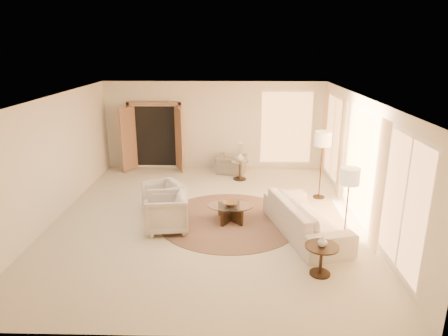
{
  "coord_description": "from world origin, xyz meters",
  "views": [
    {
      "loc": [
        0.63,
        -8.61,
        3.9
      ],
      "look_at": [
        0.4,
        0.4,
        1.1
      ],
      "focal_mm": 32.0,
      "sensor_mm": 36.0,
      "label": 1
    }
  ],
  "objects_px": {
    "sofa": "(305,217)",
    "accent_chair": "(231,161)",
    "side_table": "(240,168)",
    "floor_lamp_near": "(323,142)",
    "coffee_table": "(230,211)",
    "end_vase": "(322,242)",
    "armchair_right": "(167,210)",
    "armchair_left": "(163,196)",
    "end_table": "(321,255)",
    "floor_lamp_far": "(350,180)",
    "side_vase": "(240,157)",
    "bowl": "(230,203)"
  },
  "relations": [
    {
      "from": "sofa",
      "to": "accent_chair",
      "type": "relative_size",
      "value": 2.9
    },
    {
      "from": "side_table",
      "to": "floor_lamp_near",
      "type": "height_order",
      "value": "floor_lamp_near"
    },
    {
      "from": "coffee_table",
      "to": "end_vase",
      "type": "distance_m",
      "value": 2.76
    },
    {
      "from": "armchair_right",
      "to": "armchair_left",
      "type": "bearing_deg",
      "value": -172.3
    },
    {
      "from": "accent_chair",
      "to": "end_table",
      "type": "xyz_separation_m",
      "value": [
        1.63,
        -5.76,
        -0.0
      ]
    },
    {
      "from": "armchair_right",
      "to": "end_vase",
      "type": "xyz_separation_m",
      "value": [
        2.99,
        -1.71,
        0.19
      ]
    },
    {
      "from": "floor_lamp_far",
      "to": "side_vase",
      "type": "height_order",
      "value": "floor_lamp_far"
    },
    {
      "from": "sofa",
      "to": "coffee_table",
      "type": "xyz_separation_m",
      "value": [
        -1.6,
        0.61,
        -0.13
      ]
    },
    {
      "from": "accent_chair",
      "to": "end_vase",
      "type": "relative_size",
      "value": 5.0
    },
    {
      "from": "side_table",
      "to": "floor_lamp_far",
      "type": "bearing_deg",
      "value": -62.16
    },
    {
      "from": "armchair_right",
      "to": "accent_chair",
      "type": "distance_m",
      "value": 4.28
    },
    {
      "from": "accent_chair",
      "to": "side_vase",
      "type": "distance_m",
      "value": 0.74
    },
    {
      "from": "armchair_left",
      "to": "accent_chair",
      "type": "distance_m",
      "value": 3.5
    },
    {
      "from": "accent_chair",
      "to": "end_vase",
      "type": "distance_m",
      "value": 6.0
    },
    {
      "from": "accent_chair",
      "to": "sofa",
      "type": "bearing_deg",
      "value": 123.72
    },
    {
      "from": "side_vase",
      "to": "armchair_left",
      "type": "bearing_deg",
      "value": -126.99
    },
    {
      "from": "armchair_right",
      "to": "bowl",
      "type": "xyz_separation_m",
      "value": [
        1.38,
        0.49,
        -0.02
      ]
    },
    {
      "from": "armchair_left",
      "to": "coffee_table",
      "type": "bearing_deg",
      "value": 43.94
    },
    {
      "from": "end_vase",
      "to": "side_vase",
      "type": "distance_m",
      "value": 5.33
    },
    {
      "from": "armchair_right",
      "to": "side_table",
      "type": "relative_size",
      "value": 1.53
    },
    {
      "from": "armchair_left",
      "to": "coffee_table",
      "type": "distance_m",
      "value": 1.7
    },
    {
      "from": "bowl",
      "to": "floor_lamp_near",
      "type": "bearing_deg",
      "value": 32.99
    },
    {
      "from": "sofa",
      "to": "armchair_left",
      "type": "bearing_deg",
      "value": 56.59
    },
    {
      "from": "accent_chair",
      "to": "floor_lamp_near",
      "type": "distance_m",
      "value": 3.32
    },
    {
      "from": "sofa",
      "to": "bowl",
      "type": "relative_size",
      "value": 7.95
    },
    {
      "from": "sofa",
      "to": "end_vase",
      "type": "relative_size",
      "value": 14.47
    },
    {
      "from": "accent_chair",
      "to": "armchair_left",
      "type": "bearing_deg",
      "value": 75.02
    },
    {
      "from": "coffee_table",
      "to": "floor_lamp_far",
      "type": "bearing_deg",
      "value": -23.15
    },
    {
      "from": "armchair_left",
      "to": "armchair_right",
      "type": "xyz_separation_m",
      "value": [
        0.26,
        -0.95,
        0.04
      ]
    },
    {
      "from": "end_table",
      "to": "armchair_left",
      "type": "bearing_deg",
      "value": 140.68
    },
    {
      "from": "armchair_left",
      "to": "end_vase",
      "type": "xyz_separation_m",
      "value": [
        3.25,
        -2.66,
        0.23
      ]
    },
    {
      "from": "side_vase",
      "to": "coffee_table",
      "type": "bearing_deg",
      "value": -94.81
    },
    {
      "from": "armchair_left",
      "to": "accent_chair",
      "type": "bearing_deg",
      "value": 122.08
    },
    {
      "from": "armchair_right",
      "to": "side_table",
      "type": "height_order",
      "value": "armchair_right"
    },
    {
      "from": "accent_chair",
      "to": "floor_lamp_far",
      "type": "bearing_deg",
      "value": 129.82
    },
    {
      "from": "floor_lamp_near",
      "to": "accent_chair",
      "type": "bearing_deg",
      "value": 139.03
    },
    {
      "from": "floor_lamp_near",
      "to": "side_vase",
      "type": "bearing_deg",
      "value": 145.47
    },
    {
      "from": "armchair_right",
      "to": "accent_chair",
      "type": "xyz_separation_m",
      "value": [
        1.36,
        4.06,
        -0.07
      ]
    },
    {
      "from": "floor_lamp_near",
      "to": "bowl",
      "type": "relative_size",
      "value": 5.57
    },
    {
      "from": "bowl",
      "to": "end_vase",
      "type": "xyz_separation_m",
      "value": [
        1.61,
        -2.2,
        0.21
      ]
    },
    {
      "from": "coffee_table",
      "to": "end_table",
      "type": "bearing_deg",
      "value": -53.78
    },
    {
      "from": "armchair_right",
      "to": "end_table",
      "type": "relative_size",
      "value": 1.54
    },
    {
      "from": "sofa",
      "to": "side_table",
      "type": "relative_size",
      "value": 4.3
    },
    {
      "from": "armchair_right",
      "to": "floor_lamp_near",
      "type": "bearing_deg",
      "value": 110.99
    },
    {
      "from": "armchair_right",
      "to": "end_vase",
      "type": "relative_size",
      "value": 5.16
    },
    {
      "from": "coffee_table",
      "to": "side_table",
      "type": "bearing_deg",
      "value": 85.19
    },
    {
      "from": "armchair_right",
      "to": "side_vase",
      "type": "height_order",
      "value": "armchair_right"
    },
    {
      "from": "coffee_table",
      "to": "side_vase",
      "type": "relative_size",
      "value": 5.12
    },
    {
      "from": "sofa",
      "to": "coffee_table",
      "type": "distance_m",
      "value": 1.72
    },
    {
      "from": "side_vase",
      "to": "end_vase",
      "type": "bearing_deg",
      "value": -75.2
    }
  ]
}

